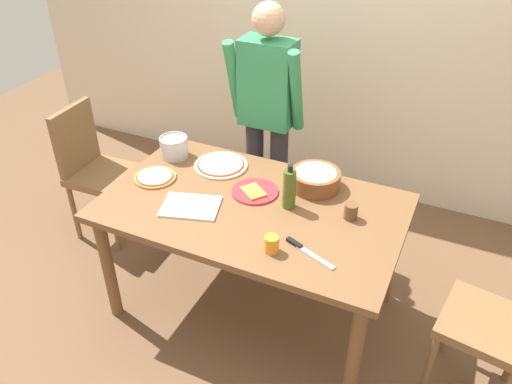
{
  "coord_description": "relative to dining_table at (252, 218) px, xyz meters",
  "views": [
    {
      "loc": [
        0.95,
        -2.01,
        2.34
      ],
      "look_at": [
        0.0,
        0.05,
        0.81
      ],
      "focal_mm": 35.74,
      "sensor_mm": 36.0,
      "label": 1
    }
  ],
  "objects": [
    {
      "name": "chair_wooden_right",
      "position": [
        1.32,
        -0.07,
        -0.13
      ],
      "size": [
        0.46,
        0.46,
        0.95
      ],
      "color": "brown",
      "rests_on": "ground"
    },
    {
      "name": "steel_pot",
      "position": [
        -0.65,
        0.27,
        0.16
      ],
      "size": [
        0.17,
        0.17,
        0.13
      ],
      "color": "#B7B7BC",
      "rests_on": "dining_table"
    },
    {
      "name": "cup_orange",
      "position": [
        0.25,
        -0.31,
        0.13
      ],
      "size": [
        0.07,
        0.07,
        0.08
      ],
      "primitive_type": "cylinder",
      "color": "orange",
      "rests_on": "dining_table"
    },
    {
      "name": "olive_oil_bottle",
      "position": [
        0.18,
        0.07,
        0.2
      ],
      "size": [
        0.07,
        0.07,
        0.26
      ],
      "color": "#47561E",
      "rests_on": "dining_table"
    },
    {
      "name": "popcorn_bowl",
      "position": [
        0.25,
        0.3,
        0.15
      ],
      "size": [
        0.28,
        0.28,
        0.11
      ],
      "color": "brown",
      "rests_on": "dining_table"
    },
    {
      "name": "plate_with_slice",
      "position": [
        -0.03,
        0.11,
        0.1
      ],
      "size": [
        0.26,
        0.26,
        0.02
      ],
      "color": "red",
      "rests_on": "dining_table"
    },
    {
      "name": "cutting_board_white",
      "position": [
        -0.28,
        -0.16,
        0.1
      ],
      "size": [
        0.35,
        0.3,
        0.01
      ],
      "primitive_type": "cube",
      "rotation": [
        0.0,
        0.0,
        0.29
      ],
      "color": "white",
      "rests_on": "dining_table"
    },
    {
      "name": "chair_wooden_left",
      "position": [
        -1.32,
        0.24,
        -0.13
      ],
      "size": [
        0.41,
        0.41,
        0.95
      ],
      "color": "brown",
      "rests_on": "ground"
    },
    {
      "name": "cup_small_brown",
      "position": [
        0.51,
        0.1,
        0.13
      ],
      "size": [
        0.07,
        0.07,
        0.08
      ],
      "primitive_type": "cylinder",
      "color": "brown",
      "rests_on": "dining_table"
    },
    {
      "name": "dining_table",
      "position": [
        0.0,
        0.0,
        0.0
      ],
      "size": [
        1.6,
        0.96,
        0.76
      ],
      "color": "brown",
      "rests_on": "ground"
    },
    {
      "name": "person_cook",
      "position": [
        -0.25,
        0.76,
        0.27
      ],
      "size": [
        0.49,
        0.25,
        1.62
      ],
      "color": "#2D2D38",
      "rests_on": "ground"
    },
    {
      "name": "ground",
      "position": [
        0.0,
        0.0,
        -0.67
      ],
      "size": [
        8.0,
        8.0,
        0.0
      ],
      "primitive_type": "plane",
      "color": "brown"
    },
    {
      "name": "pizza_cooked_on_tray",
      "position": [
        -0.62,
        -0.0,
        0.1
      ],
      "size": [
        0.24,
        0.24,
        0.02
      ],
      "color": "#C67A33",
      "rests_on": "dining_table"
    },
    {
      "name": "chef_knife",
      "position": [
        0.38,
        -0.24,
        0.1
      ],
      "size": [
        0.28,
        0.13,
        0.02
      ],
      "color": "silver",
      "rests_on": "dining_table"
    },
    {
      "name": "pizza_raw_on_board",
      "position": [
        -0.34,
        0.28,
        0.1
      ],
      "size": [
        0.32,
        0.32,
        0.02
      ],
      "color": "beige",
      "rests_on": "dining_table"
    },
    {
      "name": "wall_back",
      "position": [
        0.0,
        1.6,
        0.63
      ],
      "size": [
        5.6,
        0.1,
        2.6
      ],
      "primitive_type": "cube",
      "color": "beige",
      "rests_on": "ground"
    }
  ]
}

